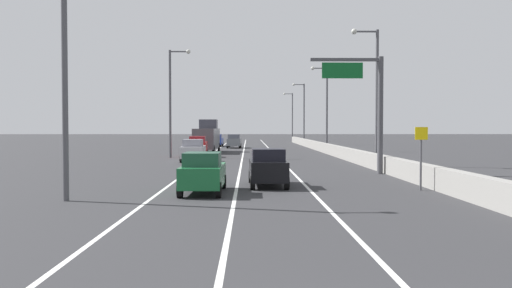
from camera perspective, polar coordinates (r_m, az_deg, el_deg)
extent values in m
plane|color=#2D2D30|center=(70.06, 0.32, -0.63)|extent=(320.00, 320.00, 0.00)
cube|color=silver|center=(61.19, -4.66, -0.99)|extent=(0.16, 130.00, 0.00)
cube|color=silver|center=(61.06, -1.38, -0.99)|extent=(0.16, 130.00, 0.00)
cube|color=silver|center=(61.13, 1.90, -0.99)|extent=(0.16, 130.00, 0.00)
cube|color=gray|center=(46.93, 10.30, -1.20)|extent=(0.60, 120.00, 1.10)
cylinder|color=#47474C|center=(34.96, 13.19, 3.01)|extent=(0.36, 0.36, 7.50)
cube|color=#47474C|center=(34.75, 9.59, 8.91)|extent=(4.50, 0.20, 0.20)
cube|color=#0C5923|center=(34.51, 9.25, 7.79)|extent=(2.60, 0.10, 1.00)
cylinder|color=#4C4C51|center=(26.31, 17.26, -2.17)|extent=(0.10, 0.10, 2.40)
cube|color=yellow|center=(26.21, 17.32, 1.09)|extent=(0.60, 0.04, 0.60)
cylinder|color=#4C4C51|center=(42.29, 12.85, 4.84)|extent=(0.24, 0.24, 10.52)
cube|color=#4C4C51|center=(42.67, 11.70, 11.73)|extent=(1.80, 0.12, 0.12)
sphere|color=beige|center=(42.48, 10.49, 11.78)|extent=(0.44, 0.44, 0.44)
cylinder|color=#4C4C51|center=(67.29, 7.61, 3.73)|extent=(0.24, 0.24, 10.52)
cube|color=#4C4C51|center=(67.53, 6.87, 8.07)|extent=(1.80, 0.12, 0.12)
sphere|color=beige|center=(67.41, 6.10, 8.08)|extent=(0.44, 0.44, 0.44)
cylinder|color=#4C4C51|center=(92.55, 5.17, 3.21)|extent=(0.24, 0.24, 10.52)
cube|color=#4C4C51|center=(92.72, 4.62, 6.37)|extent=(1.80, 0.12, 0.12)
sphere|color=beige|center=(92.64, 4.07, 6.38)|extent=(0.44, 0.44, 0.44)
cylinder|color=#4C4C51|center=(117.93, 3.92, 2.91)|extent=(0.24, 0.24, 10.52)
cube|color=#4C4C51|center=(118.06, 3.49, 5.39)|extent=(1.80, 0.12, 0.12)
sphere|color=beige|center=(118.00, 3.05, 5.39)|extent=(0.44, 0.44, 0.44)
cylinder|color=#4C4C51|center=(22.89, -19.84, 7.39)|extent=(0.24, 0.24, 10.52)
cylinder|color=#4C4C51|center=(52.73, -9.20, 4.25)|extent=(0.24, 0.24, 10.52)
cube|color=#4C4C51|center=(53.08, -8.25, 9.78)|extent=(1.80, 0.12, 0.12)
sphere|color=beige|center=(52.97, -7.27, 9.80)|extent=(0.44, 0.44, 0.44)
cube|color=slate|center=(76.55, -2.36, 0.22)|extent=(2.02, 4.34, 1.04)
cube|color=#4D505A|center=(76.10, -2.38, 0.83)|extent=(1.71, 1.98, 0.60)
cylinder|color=black|center=(78.30, -2.91, -0.13)|extent=(0.24, 0.69, 0.68)
cylinder|color=black|center=(78.20, -1.66, -0.13)|extent=(0.24, 0.69, 0.68)
cylinder|color=black|center=(74.93, -3.09, -0.22)|extent=(0.24, 0.69, 0.68)
cylinder|color=black|center=(74.83, -1.78, -0.22)|extent=(0.24, 0.69, 0.68)
cube|color=#B7B7BC|center=(46.86, -6.74, -0.83)|extent=(2.00, 4.79, 0.99)
cube|color=gray|center=(46.36, -6.79, 0.12)|extent=(1.72, 2.17, 0.60)
cylinder|color=black|center=(48.87, -7.57, -1.31)|extent=(0.24, 0.68, 0.68)
cylinder|color=black|center=(48.74, -5.54, -1.31)|extent=(0.24, 0.68, 0.68)
cylinder|color=black|center=(45.05, -8.03, -1.58)|extent=(0.24, 0.68, 0.68)
cylinder|color=black|center=(44.91, -5.83, -1.58)|extent=(0.24, 0.68, 0.68)
cube|color=black|center=(27.01, 1.27, -2.78)|extent=(1.89, 4.27, 0.98)
cube|color=black|center=(26.53, 1.32, -1.16)|extent=(1.62, 1.94, 0.60)
cylinder|color=black|center=(28.67, -0.57, -3.49)|extent=(0.24, 0.68, 0.68)
cylinder|color=black|center=(28.76, 2.70, -3.48)|extent=(0.24, 0.68, 0.68)
cylinder|color=black|center=(25.36, -0.36, -4.19)|extent=(0.24, 0.68, 0.68)
cylinder|color=black|center=(25.46, 3.33, -4.17)|extent=(0.24, 0.68, 0.68)
cube|color=red|center=(54.02, -6.25, -0.40)|extent=(1.88, 4.68, 1.15)
cube|color=maroon|center=(53.53, -6.29, 0.51)|extent=(1.59, 2.13, 0.60)
cylinder|color=black|center=(55.96, -6.94, -0.92)|extent=(0.24, 0.69, 0.68)
cylinder|color=black|center=(55.86, -5.32, -0.91)|extent=(0.24, 0.69, 0.68)
cylinder|color=black|center=(52.24, -7.24, -1.11)|extent=(0.24, 0.69, 0.68)
cylinder|color=black|center=(52.14, -5.51, -1.11)|extent=(0.24, 0.69, 0.68)
cube|color=#1E389E|center=(82.45, -4.27, 0.30)|extent=(1.96, 4.83, 0.98)
cube|color=navy|center=(81.96, -4.30, 0.85)|extent=(1.66, 2.20, 0.60)
cylinder|color=black|center=(84.47, -4.70, 0.01)|extent=(0.24, 0.69, 0.68)
cylinder|color=black|center=(84.32, -3.59, 0.01)|extent=(0.24, 0.69, 0.68)
cylinder|color=black|center=(80.63, -4.98, -0.08)|extent=(0.24, 0.69, 0.68)
cylinder|color=black|center=(80.47, -3.81, -0.08)|extent=(0.24, 0.69, 0.68)
cube|color=#196033|center=(24.31, -5.67, -3.36)|extent=(1.86, 4.42, 0.92)
cube|color=#1C4633|center=(23.82, -5.78, -1.63)|extent=(1.61, 2.00, 0.60)
cylinder|color=black|center=(26.17, -7.07, -4.01)|extent=(0.23, 0.68, 0.68)
cylinder|color=black|center=(26.02, -3.49, -4.04)|extent=(0.23, 0.68, 0.68)
cylinder|color=black|center=(22.73, -8.16, -4.90)|extent=(0.23, 0.68, 0.68)
cylinder|color=black|center=(22.56, -4.04, -4.94)|extent=(0.23, 0.68, 0.68)
cube|color=#4C4C51|center=(63.06, -5.29, 0.60)|extent=(2.58, 9.51, 2.33)
cube|color=#3A3A45|center=(65.12, -5.12, 2.15)|extent=(2.15, 2.12, 1.10)
cylinder|color=black|center=(67.22, -5.91, -0.32)|extent=(0.24, 1.00, 1.00)
cylinder|color=black|center=(67.02, -4.01, -0.32)|extent=(0.24, 1.00, 1.00)
cylinder|color=black|center=(59.21, -6.74, -0.61)|extent=(0.24, 1.00, 1.00)
cylinder|color=black|center=(58.98, -4.58, -0.61)|extent=(0.24, 1.00, 1.00)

